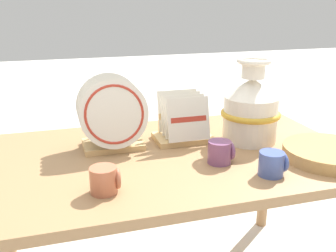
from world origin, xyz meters
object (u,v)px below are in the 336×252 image
(wicker_charger_stack, at_px, (329,153))
(mug_terracotta_glaze, at_px, (105,180))
(dish_rack_round_plates, at_px, (112,118))
(ceramic_vase, at_px, (251,108))
(dish_rack_square_plates, at_px, (183,126))
(mug_plum_glaze, at_px, (221,152))
(mug_cobalt_glaze, at_px, (272,164))

(wicker_charger_stack, bearing_deg, mug_terracotta_glaze, -178.18)
(dish_rack_round_plates, height_order, mug_terracotta_glaze, dish_rack_round_plates)
(ceramic_vase, relative_size, wicker_charger_stack, 1.03)
(ceramic_vase, height_order, dish_rack_square_plates, ceramic_vase)
(mug_terracotta_glaze, xyz_separation_m, mug_plum_glaze, (0.42, 0.11, 0.00))
(dish_rack_round_plates, relative_size, mug_terracotta_glaze, 3.08)
(wicker_charger_stack, relative_size, mug_cobalt_glaze, 3.59)
(mug_cobalt_glaze, bearing_deg, dish_rack_round_plates, 139.49)
(mug_terracotta_glaze, bearing_deg, mug_cobalt_glaze, -3.76)
(ceramic_vase, bearing_deg, dish_rack_round_plates, 172.27)
(dish_rack_square_plates, height_order, mug_terracotta_glaze, dish_rack_square_plates)
(ceramic_vase, height_order, wicker_charger_stack, ceramic_vase)
(wicker_charger_stack, relative_size, mug_plum_glaze, 3.59)
(dish_rack_round_plates, bearing_deg, mug_terracotta_glaze, -102.76)
(ceramic_vase, relative_size, dish_rack_round_plates, 1.20)
(ceramic_vase, distance_m, dish_rack_round_plates, 0.55)
(mug_terracotta_glaze, bearing_deg, mug_plum_glaze, 14.15)
(mug_cobalt_glaze, bearing_deg, mug_plum_glaze, 130.71)
(ceramic_vase, height_order, mug_cobalt_glaze, ceramic_vase)
(dish_rack_square_plates, height_order, mug_plum_glaze, dish_rack_square_plates)
(dish_rack_square_plates, relative_size, mug_terracotta_glaze, 2.54)
(wicker_charger_stack, height_order, mug_plum_glaze, mug_plum_glaze)
(dish_rack_square_plates, bearing_deg, mug_terracotta_glaze, -135.28)
(dish_rack_square_plates, xyz_separation_m, wicker_charger_stack, (0.44, -0.34, -0.04))
(dish_rack_square_plates, relative_size, mug_plum_glaze, 2.54)
(ceramic_vase, height_order, mug_terracotta_glaze, ceramic_vase)
(dish_rack_square_plates, bearing_deg, mug_plum_glaze, -78.19)
(dish_rack_round_plates, height_order, mug_cobalt_glaze, dish_rack_round_plates)
(dish_rack_round_plates, distance_m, mug_plum_glaze, 0.43)
(ceramic_vase, xyz_separation_m, wicker_charger_stack, (0.18, -0.26, -0.12))
(wicker_charger_stack, height_order, mug_terracotta_glaze, mug_terracotta_glaze)
(wicker_charger_stack, distance_m, mug_cobalt_glaze, 0.28)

